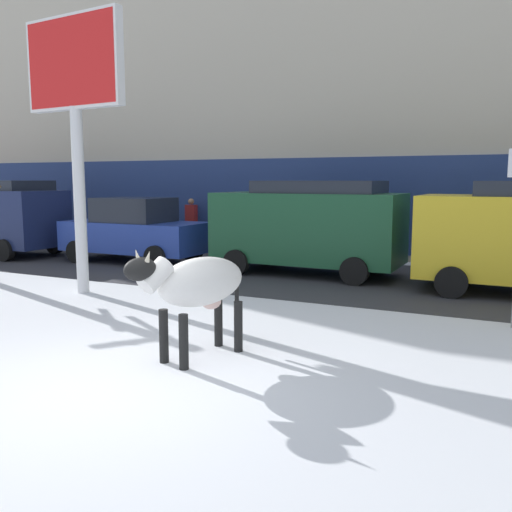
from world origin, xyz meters
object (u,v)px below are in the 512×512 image
(billboard, at_px, (74,80))
(pedestrian_near_billboard, at_px, (191,224))
(car_blue_sedan, at_px, (135,230))
(car_darkgreen_van, at_px, (308,225))
(cow_holstein, at_px, (198,284))

(billboard, distance_m, pedestrian_near_billboard, 7.92)
(car_blue_sedan, xyz_separation_m, pedestrian_near_billboard, (0.06, 2.92, -0.03))
(billboard, bearing_deg, car_blue_sedan, 113.50)
(pedestrian_near_billboard, bearing_deg, car_blue_sedan, -91.21)
(billboard, height_order, car_darkgreen_van, billboard)
(car_darkgreen_van, distance_m, pedestrian_near_billboard, 5.82)
(billboard, relative_size, pedestrian_near_billboard, 3.21)
(car_blue_sedan, distance_m, car_darkgreen_van, 5.20)
(cow_holstein, distance_m, pedestrian_near_billboard, 11.35)
(billboard, distance_m, car_darkgreen_van, 6.24)
(car_darkgreen_van, bearing_deg, billboard, -129.30)
(billboard, bearing_deg, cow_holstein, -30.69)
(cow_holstein, relative_size, pedestrian_near_billboard, 1.12)
(pedestrian_near_billboard, bearing_deg, cow_holstein, -57.39)
(billboard, relative_size, car_blue_sedan, 1.32)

